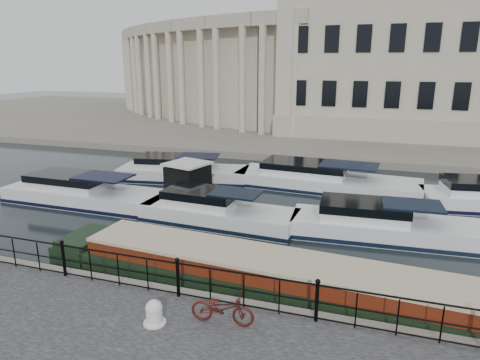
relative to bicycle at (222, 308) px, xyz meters
name	(u,v)px	position (x,y,z in m)	size (l,w,h in m)	color
ground_plane	(208,277)	(-1.69, 3.12, -0.99)	(160.00, 160.00, 0.00)	black
far_bank	(333,123)	(-1.69, 42.12, -0.72)	(120.00, 42.00, 0.55)	#6B665B
railing	(178,276)	(-1.69, 0.87, 0.21)	(24.14, 0.14, 1.22)	black
civic_building	(323,64)	(-2.69, 37.83, 6.04)	(53.55, 31.84, 16.85)	#ADA38C
bicycle	(222,308)	(0.00, 0.00, 0.00)	(0.59, 1.69, 0.89)	#47110C
mooring_bollard	(154,313)	(-1.68, -0.56, -0.13)	(0.59, 0.59, 0.67)	silver
narrowboat	(281,283)	(0.93, 2.86, -0.63)	(17.17, 3.43, 1.62)	black
harbour_hut	(188,184)	(-5.89, 10.62, -0.04)	(3.22, 2.90, 2.17)	#6B665B
cabin_cruisers	(265,195)	(-1.98, 11.81, -0.63)	(27.67, 10.36, 1.99)	silver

